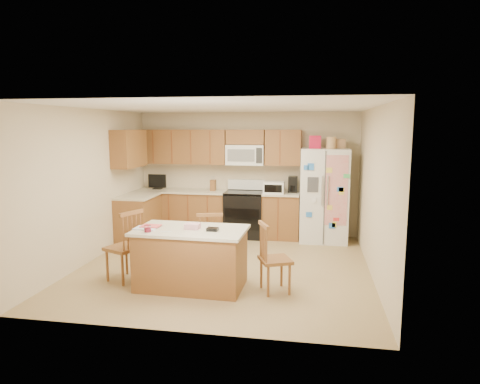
% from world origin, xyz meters
% --- Properties ---
extents(ground, '(4.50, 4.50, 0.00)m').
position_xyz_m(ground, '(0.00, 0.00, 0.00)').
color(ground, olive).
rests_on(ground, ground).
extents(room_shell, '(4.60, 4.60, 2.52)m').
position_xyz_m(room_shell, '(0.00, 0.00, 1.44)').
color(room_shell, beige).
rests_on(room_shell, ground).
extents(cabinetry, '(3.36, 1.56, 2.15)m').
position_xyz_m(cabinetry, '(-0.98, 1.79, 0.91)').
color(cabinetry, brown).
rests_on(cabinetry, ground).
extents(stove, '(0.76, 0.65, 1.13)m').
position_xyz_m(stove, '(0.00, 1.94, 0.47)').
color(stove, black).
rests_on(stove, ground).
extents(refrigerator, '(0.90, 0.79, 2.04)m').
position_xyz_m(refrigerator, '(1.57, 1.87, 0.92)').
color(refrigerator, white).
rests_on(refrigerator, ground).
extents(island, '(1.53, 0.93, 0.92)m').
position_xyz_m(island, '(-0.28, -0.94, 0.42)').
color(island, brown).
rests_on(island, ground).
extents(windsor_chair_left, '(0.57, 0.58, 1.04)m').
position_xyz_m(windsor_chair_left, '(-1.29, -0.85, 0.49)').
color(windsor_chair_left, brown).
rests_on(windsor_chair_left, ground).
extents(windsor_chair_back, '(0.49, 0.48, 0.95)m').
position_xyz_m(windsor_chair_back, '(-0.17, -0.30, 0.45)').
color(windsor_chair_back, brown).
rests_on(windsor_chair_back, ground).
extents(windsor_chair_right, '(0.52, 0.53, 0.95)m').
position_xyz_m(windsor_chair_right, '(0.86, -0.92, 0.45)').
color(windsor_chair_right, brown).
rests_on(windsor_chair_right, ground).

